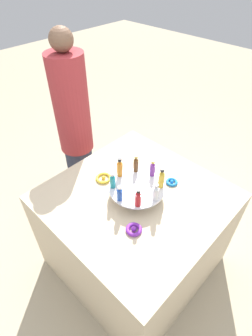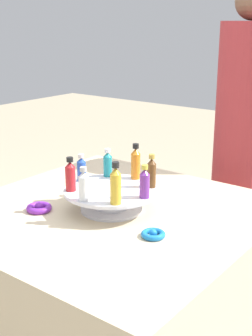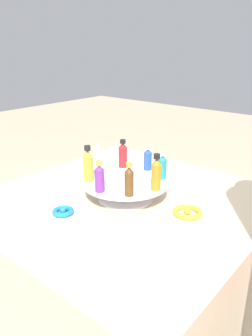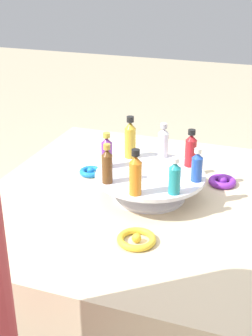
% 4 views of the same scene
% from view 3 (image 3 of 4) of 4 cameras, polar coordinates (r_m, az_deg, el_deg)
% --- Properties ---
extents(party_table, '(1.07, 1.07, 0.79)m').
position_cam_3_polar(party_table, '(1.57, -0.06, -18.43)').
color(party_table, beige).
rests_on(party_table, ground_plane).
extents(display_stand, '(0.35, 0.35, 0.08)m').
position_cam_3_polar(display_stand, '(1.33, -0.06, -3.24)').
color(display_stand, silver).
rests_on(display_stand, party_table).
extents(bottle_orange, '(0.04, 0.04, 0.14)m').
position_cam_3_polar(bottle_orange, '(1.21, 5.28, -0.95)').
color(bottle_orange, orange).
rests_on(bottle_orange, display_stand).
extents(bottle_teal, '(0.03, 0.03, 0.11)m').
position_cam_3_polar(bottle_teal, '(1.32, 6.35, 0.26)').
color(bottle_teal, teal).
rests_on(bottle_teal, display_stand).
extents(bottle_blue, '(0.03, 0.03, 0.11)m').
position_cam_3_polar(bottle_blue, '(1.41, 3.82, 1.58)').
color(bottle_blue, '#234CAD').
rests_on(bottle_blue, display_stand).
extents(bottle_red, '(0.04, 0.04, 0.13)m').
position_cam_3_polar(bottle_red, '(1.44, -0.55, 2.36)').
color(bottle_red, '#B21E23').
rests_on(bottle_red, display_stand).
extents(bottle_clear, '(0.04, 0.04, 0.12)m').
position_cam_3_polar(bottle_clear, '(1.40, -4.72, 1.59)').
color(bottle_clear, silver).
rests_on(bottle_clear, display_stand).
extents(bottle_gold, '(0.04, 0.04, 0.15)m').
position_cam_3_polar(bottle_gold, '(1.29, -6.62, 0.53)').
color(bottle_gold, gold).
rests_on(bottle_gold, display_stand).
extents(bottle_purple, '(0.04, 0.04, 0.12)m').
position_cam_3_polar(bottle_purple, '(1.20, -4.65, -1.68)').
color(bottle_purple, '#702D93').
rests_on(bottle_purple, display_stand).
extents(bottle_brown, '(0.03, 0.03, 0.13)m').
position_cam_3_polar(bottle_brown, '(1.16, 0.54, -2.20)').
color(bottle_brown, brown).
rests_on(bottle_brown, display_stand).
extents(ribbon_bow_blue, '(0.08, 0.08, 0.03)m').
position_cam_3_polar(ribbon_bow_blue, '(1.26, -10.92, -7.42)').
color(ribbon_bow_blue, blue).
rests_on(ribbon_bow_blue, party_table).
extents(ribbon_bow_gold, '(0.11, 0.11, 0.03)m').
position_cam_3_polar(ribbon_bow_gold, '(1.25, 10.67, -7.56)').
color(ribbon_bow_gold, gold).
rests_on(ribbon_bow_gold, party_table).
extents(ribbon_bow_purple, '(0.09, 0.09, 0.03)m').
position_cam_3_polar(ribbon_bow_purple, '(1.60, 0.07, -0.69)').
color(ribbon_bow_purple, purple).
rests_on(ribbon_bow_purple, party_table).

